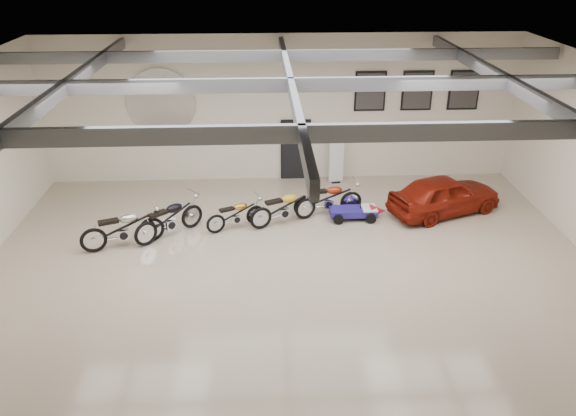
{
  "coord_description": "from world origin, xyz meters",
  "views": [
    {
      "loc": [
        -0.68,
        -12.54,
        7.71
      ],
      "look_at": [
        0.0,
        1.2,
        1.1
      ],
      "focal_mm": 35.0,
      "sensor_mm": 36.0,
      "label": 1
    }
  ],
  "objects_px": {
    "banner_stand": "(336,157)",
    "motorcycle_red": "(328,198)",
    "vintage_car": "(445,195)",
    "motorcycle_silver": "(122,228)",
    "motorcycle_gold": "(236,214)",
    "go_kart": "(358,209)",
    "motorcycle_black": "(169,218)",
    "motorcycle_yellow": "(284,207)"
  },
  "relations": [
    {
      "from": "motorcycle_red",
      "to": "motorcycle_black",
      "type": "bearing_deg",
      "value": -175.14
    },
    {
      "from": "motorcycle_black",
      "to": "motorcycle_red",
      "type": "relative_size",
      "value": 1.04
    },
    {
      "from": "motorcycle_gold",
      "to": "motorcycle_yellow",
      "type": "xyz_separation_m",
      "value": [
        1.41,
        0.23,
        0.08
      ]
    },
    {
      "from": "banner_stand",
      "to": "motorcycle_black",
      "type": "relative_size",
      "value": 0.84
    },
    {
      "from": "go_kart",
      "to": "vintage_car",
      "type": "bearing_deg",
      "value": 5.14
    },
    {
      "from": "motorcycle_silver",
      "to": "go_kart",
      "type": "bearing_deg",
      "value": -9.21
    },
    {
      "from": "motorcycle_silver",
      "to": "vintage_car",
      "type": "distance_m",
      "value": 9.61
    },
    {
      "from": "motorcycle_red",
      "to": "go_kart",
      "type": "distance_m",
      "value": 0.98
    },
    {
      "from": "motorcycle_black",
      "to": "motorcycle_yellow",
      "type": "bearing_deg",
      "value": -30.63
    },
    {
      "from": "motorcycle_silver",
      "to": "motorcycle_yellow",
      "type": "distance_m",
      "value": 4.62
    },
    {
      "from": "vintage_car",
      "to": "motorcycle_red",
      "type": "bearing_deg",
      "value": 67.53
    },
    {
      "from": "banner_stand",
      "to": "motorcycle_gold",
      "type": "height_order",
      "value": "banner_stand"
    },
    {
      "from": "motorcycle_gold",
      "to": "motorcycle_red",
      "type": "relative_size",
      "value": 0.85
    },
    {
      "from": "vintage_car",
      "to": "go_kart",
      "type": "bearing_deg",
      "value": 74.55
    },
    {
      "from": "motorcycle_gold",
      "to": "vintage_car",
      "type": "relative_size",
      "value": 0.5
    },
    {
      "from": "go_kart",
      "to": "motorcycle_silver",
      "type": "bearing_deg",
      "value": -169.14
    },
    {
      "from": "motorcycle_gold",
      "to": "vintage_car",
      "type": "xyz_separation_m",
      "value": [
        6.4,
        0.73,
        0.14
      ]
    },
    {
      "from": "motorcycle_black",
      "to": "motorcycle_gold",
      "type": "height_order",
      "value": "motorcycle_black"
    },
    {
      "from": "motorcycle_silver",
      "to": "go_kart",
      "type": "height_order",
      "value": "motorcycle_silver"
    },
    {
      "from": "banner_stand",
      "to": "motorcycle_yellow",
      "type": "height_order",
      "value": "banner_stand"
    },
    {
      "from": "motorcycle_yellow",
      "to": "go_kart",
      "type": "bearing_deg",
      "value": -18.01
    },
    {
      "from": "motorcycle_gold",
      "to": "motorcycle_black",
      "type": "bearing_deg",
      "value": 166.11
    },
    {
      "from": "motorcycle_red",
      "to": "go_kart",
      "type": "xyz_separation_m",
      "value": [
        0.88,
        -0.35,
        -0.24
      ]
    },
    {
      "from": "banner_stand",
      "to": "motorcycle_red",
      "type": "bearing_deg",
      "value": -111.57
    },
    {
      "from": "banner_stand",
      "to": "motorcycle_gold",
      "type": "bearing_deg",
      "value": -144.38
    },
    {
      "from": "banner_stand",
      "to": "go_kart",
      "type": "relative_size",
      "value": 1.06
    },
    {
      "from": "motorcycle_gold",
      "to": "vintage_car",
      "type": "height_order",
      "value": "vintage_car"
    },
    {
      "from": "motorcycle_black",
      "to": "motorcycle_yellow",
      "type": "relative_size",
      "value": 1.04
    },
    {
      "from": "motorcycle_gold",
      "to": "motorcycle_red",
      "type": "bearing_deg",
      "value": -9.69
    },
    {
      "from": "motorcycle_black",
      "to": "banner_stand",
      "type": "bearing_deg",
      "value": -6.03
    },
    {
      "from": "motorcycle_yellow",
      "to": "vintage_car",
      "type": "xyz_separation_m",
      "value": [
        4.98,
        0.51,
        0.06
      ]
    },
    {
      "from": "motorcycle_silver",
      "to": "motorcycle_yellow",
      "type": "relative_size",
      "value": 1.06
    },
    {
      "from": "motorcycle_gold",
      "to": "go_kart",
      "type": "height_order",
      "value": "motorcycle_gold"
    },
    {
      "from": "banner_stand",
      "to": "motorcycle_silver",
      "type": "height_order",
      "value": "banner_stand"
    },
    {
      "from": "go_kart",
      "to": "motorcycle_black",
      "type": "bearing_deg",
      "value": -172.18
    },
    {
      "from": "motorcycle_silver",
      "to": "go_kart",
      "type": "relative_size",
      "value": 1.28
    },
    {
      "from": "motorcycle_black",
      "to": "motorcycle_red",
      "type": "xyz_separation_m",
      "value": [
        4.67,
        1.19,
        -0.02
      ]
    },
    {
      "from": "motorcycle_yellow",
      "to": "motorcycle_black",
      "type": "bearing_deg",
      "value": 166.9
    },
    {
      "from": "motorcycle_gold",
      "to": "motorcycle_red",
      "type": "height_order",
      "value": "motorcycle_red"
    },
    {
      "from": "banner_stand",
      "to": "motorcycle_black",
      "type": "bearing_deg",
      "value": -153.65
    },
    {
      "from": "motorcycle_gold",
      "to": "motorcycle_yellow",
      "type": "distance_m",
      "value": 1.43
    },
    {
      "from": "motorcycle_silver",
      "to": "motorcycle_yellow",
      "type": "height_order",
      "value": "motorcycle_silver"
    }
  ]
}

